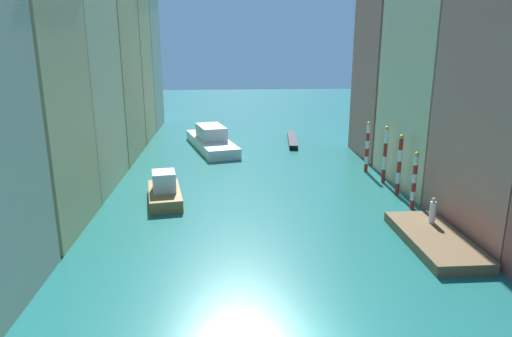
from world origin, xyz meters
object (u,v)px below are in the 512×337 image
(gondola_black, at_px, (292,140))
(motorboat_0, at_px, (164,191))
(person_on_dock, at_px, (433,211))
(mooring_pole_1, at_px, (399,164))
(mooring_pole_2, at_px, (385,154))
(mooring_pole_0, at_px, (414,180))
(waterfront_dock, at_px, (434,239))
(vaporetto_white, at_px, (211,140))
(mooring_pole_3, at_px, (367,146))

(gondola_black, xyz_separation_m, motorboat_0, (-12.32, -19.82, 0.49))
(person_on_dock, distance_m, mooring_pole_1, 7.22)
(mooring_pole_2, bearing_deg, mooring_pole_0, -91.20)
(waterfront_dock, relative_size, vaporetto_white, 0.60)
(motorboat_0, bearing_deg, mooring_pole_3, 21.64)
(mooring_pole_1, height_order, mooring_pole_3, mooring_pole_1)
(mooring_pole_2, relative_size, vaporetto_white, 0.38)
(motorboat_0, bearing_deg, mooring_pole_1, 1.05)
(mooring_pole_1, bearing_deg, person_on_dock, -94.72)
(gondola_black, bearing_deg, mooring_pole_1, -75.23)
(motorboat_0, bearing_deg, mooring_pole_0, -9.28)
(vaporetto_white, bearing_deg, mooring_pole_0, -54.47)
(vaporetto_white, bearing_deg, motorboat_0, -99.73)
(mooring_pole_3, distance_m, vaporetto_white, 17.63)
(mooring_pole_0, distance_m, mooring_pole_2, 6.27)
(mooring_pole_2, bearing_deg, mooring_pole_1, -90.00)
(mooring_pole_0, xyz_separation_m, mooring_pole_1, (0.13, 3.15, 0.29))
(mooring_pole_2, bearing_deg, mooring_pole_3, 97.28)
(vaporetto_white, bearing_deg, mooring_pole_3, -36.80)
(waterfront_dock, bearing_deg, motorboat_0, 152.16)
(person_on_dock, bearing_deg, mooring_pole_2, 86.71)
(mooring_pole_0, distance_m, mooring_pole_3, 9.59)
(waterfront_dock, distance_m, mooring_pole_1, 9.22)
(mooring_pole_2, relative_size, mooring_pole_3, 1.04)
(mooring_pole_0, bearing_deg, vaporetto_white, 125.53)
(mooring_pole_1, distance_m, gondola_black, 20.27)
(mooring_pole_2, height_order, mooring_pole_3, mooring_pole_2)
(mooring_pole_0, bearing_deg, gondola_black, 102.47)
(vaporetto_white, bearing_deg, gondola_black, 15.16)
(person_on_dock, bearing_deg, waterfront_dock, -108.94)
(mooring_pole_0, bearing_deg, mooring_pole_3, 91.76)
(vaporetto_white, distance_m, gondola_black, 9.71)
(person_on_dock, height_order, vaporetto_white, vaporetto_white)
(vaporetto_white, bearing_deg, mooring_pole_1, -49.49)
(waterfront_dock, xyz_separation_m, person_on_dock, (0.61, 1.79, 1.03))
(mooring_pole_0, xyz_separation_m, vaporetto_white, (-14.36, 20.11, -1.18))
(waterfront_dock, height_order, motorboat_0, motorboat_0)
(mooring_pole_0, distance_m, mooring_pole_1, 3.17)
(mooring_pole_1, bearing_deg, vaporetto_white, 130.51)
(mooring_pole_0, height_order, motorboat_0, mooring_pole_0)
(mooring_pole_0, bearing_deg, motorboat_0, 170.72)
(person_on_dock, height_order, mooring_pole_3, mooring_pole_3)
(person_on_dock, bearing_deg, mooring_pole_0, 83.44)
(mooring_pole_3, distance_m, motorboat_0, 18.39)
(person_on_dock, xyz_separation_m, mooring_pole_3, (0.16, 13.56, 0.99))
(waterfront_dock, bearing_deg, mooring_pole_0, 79.47)
(waterfront_dock, relative_size, gondola_black, 0.86)
(waterfront_dock, relative_size, person_on_dock, 4.74)
(mooring_pole_3, height_order, motorboat_0, mooring_pole_3)
(mooring_pole_2, xyz_separation_m, motorboat_0, (-17.46, -3.43, -1.65))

